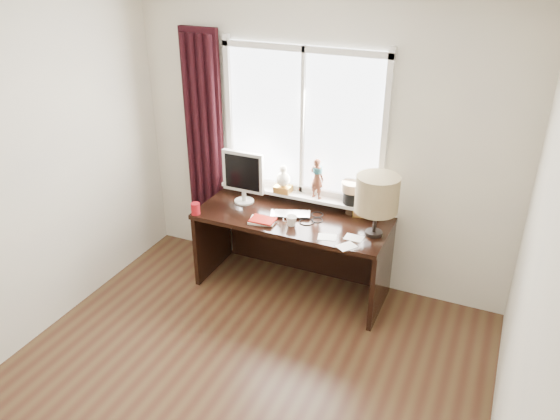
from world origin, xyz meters
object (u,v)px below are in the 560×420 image
at_px(laptop, 291,214).
at_px(monitor, 243,174).
at_px(table_lamp, 377,195).
at_px(desk, 296,236).
at_px(red_cup, 196,209).
at_px(mug, 291,220).

relative_size(laptop, monitor, 0.71).
bearing_deg(laptop, monitor, 150.96).
bearing_deg(monitor, table_lamp, -5.27).
height_order(laptop, desk, laptop).
xyz_separation_m(red_cup, desk, (0.80, 0.40, -0.30)).
bearing_deg(table_lamp, laptop, 177.57).
height_order(laptop, red_cup, red_cup).
xyz_separation_m(mug, red_cup, (-0.86, -0.15, 0.01)).
relative_size(laptop, table_lamp, 0.67).
height_order(mug, desk, mug).
bearing_deg(desk, monitor, -179.59).
bearing_deg(red_cup, monitor, 54.87).
height_order(mug, monitor, monitor).
distance_m(laptop, monitor, 0.57).
height_order(desk, monitor, monitor).
xyz_separation_m(mug, desk, (-0.06, 0.25, -0.29)).
distance_m(laptop, red_cup, 0.84).
height_order(desk, table_lamp, table_lamp).
bearing_deg(laptop, red_cup, -177.93).
distance_m(mug, red_cup, 0.87).
xyz_separation_m(red_cup, monitor, (0.28, 0.39, 0.23)).
relative_size(desk, monitor, 3.47).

